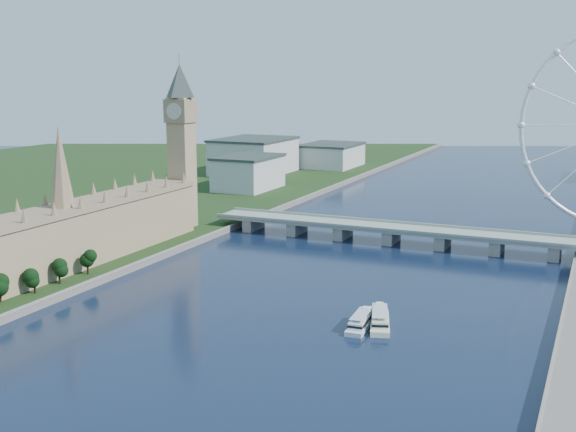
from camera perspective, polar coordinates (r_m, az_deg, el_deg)
The scene contains 6 objects.
parliament_range at distance 369.29m, azimuth -17.23°, elevation -1.59°, with size 24.00×200.00×70.00m.
big_ben at distance 448.56m, azimuth -8.46°, elevation 7.15°, with size 20.02×20.02×110.00m.
westminster_bridge at distance 424.81m, azimuth 8.18°, elevation -1.23°, with size 220.00×22.00×9.50m.
city_skyline at distance 668.73m, azimuth 17.62°, elevation 3.73°, with size 505.00×280.00×32.00m.
tour_boat_near at distance 284.65m, azimuth 5.78°, elevation -8.74°, with size 6.98×27.43×6.04m, color silver, non-canonical shape.
tour_boat_far at distance 287.28m, azimuth 7.25°, elevation -8.59°, with size 7.72×30.19×6.67m, color #E4E8C3, non-canonical shape.
Camera 1 is at (111.72, -99.98, 96.06)m, focal length 45.00 mm.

